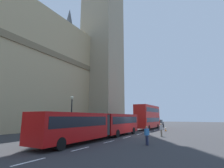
% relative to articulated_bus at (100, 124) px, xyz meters
% --- Properties ---
extents(ground_plane, '(160.00, 160.00, 0.00)m').
position_rel_articulated_bus_xyz_m(ground_plane, '(5.31, -1.99, -1.75)').
color(ground_plane, '#333335').
extents(lane_centre_marking, '(39.00, 0.16, 0.01)m').
position_rel_articulated_bus_xyz_m(lane_centre_marking, '(7.81, -1.99, -1.74)').
color(lane_centre_marking, silver).
rests_on(lane_centre_marking, ground_plane).
extents(articulated_bus, '(18.14, 2.54, 2.90)m').
position_rel_articulated_bus_xyz_m(articulated_bus, '(0.00, 0.00, 0.00)').
color(articulated_bus, '#B20F0F').
rests_on(articulated_bus, ground_plane).
extents(double_decker_bus, '(10.44, 2.54, 4.90)m').
position_rel_articulated_bus_xyz_m(double_decker_bus, '(18.83, 0.00, 0.96)').
color(double_decker_bus, red).
rests_on(double_decker_bus, ground_plane).
extents(sedan_lead, '(4.40, 1.86, 1.85)m').
position_rel_articulated_bus_xyz_m(sedan_lead, '(27.10, -0.16, -0.83)').
color(sedan_lead, black).
rests_on(sedan_lead, ground_plane).
extents(traffic_cone_west, '(0.36, 0.36, 0.58)m').
position_rel_articulated_bus_xyz_m(traffic_cone_west, '(6.06, -3.83, -1.46)').
color(traffic_cone_west, black).
rests_on(traffic_cone_west, ground_plane).
extents(traffic_cone_middle, '(0.36, 0.36, 0.58)m').
position_rel_articulated_bus_xyz_m(traffic_cone_middle, '(15.28, -4.31, -1.46)').
color(traffic_cone_middle, black).
rests_on(traffic_cone_middle, ground_plane).
extents(street_lamp, '(0.44, 0.44, 5.27)m').
position_rel_articulated_bus_xyz_m(street_lamp, '(0.09, 4.51, 1.31)').
color(street_lamp, black).
rests_on(street_lamp, ground_plane).
extents(pedestrian_near_cones, '(0.46, 0.44, 1.69)m').
position_rel_articulated_bus_xyz_m(pedestrian_near_cones, '(-1.64, -6.11, -0.83)').
color(pedestrian_near_cones, '#262D4C').
rests_on(pedestrian_near_cones, ground_plane).
extents(pedestrian_by_kerb, '(0.36, 0.41, 1.69)m').
position_rel_articulated_bus_xyz_m(pedestrian_by_kerb, '(6.21, -5.62, -0.83)').
color(pedestrian_by_kerb, '#726651').
rests_on(pedestrian_by_kerb, ground_plane).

